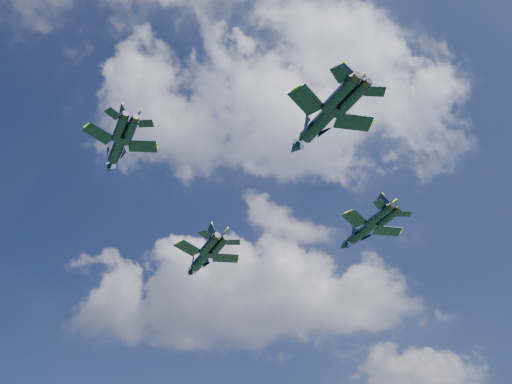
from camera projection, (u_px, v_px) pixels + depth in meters
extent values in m
cylinder|color=black|center=(202.00, 259.00, 106.52)|extent=(6.95, 8.76, 1.88)
cone|color=black|center=(190.00, 273.00, 110.74)|extent=(3.01, 3.24, 1.77)
ellipsoid|color=brown|center=(195.00, 264.00, 109.28)|extent=(2.56, 3.03, 0.86)
cube|color=black|center=(188.00, 248.00, 103.71)|extent=(4.88, 5.51, 0.19)
cube|color=black|center=(225.00, 258.00, 106.43)|extent=(5.30, 3.74, 0.19)
cube|color=black|center=(205.00, 234.00, 100.24)|extent=(2.53, 2.94, 0.15)
cube|color=black|center=(233.00, 242.00, 102.20)|extent=(2.68, 1.87, 0.15)
cube|color=black|center=(212.00, 232.00, 102.29)|extent=(2.38, 2.18, 3.14)
cube|color=black|center=(224.00, 236.00, 103.12)|extent=(1.81, 2.92, 3.14)
cylinder|color=black|center=(118.00, 148.00, 84.97)|extent=(5.77, 7.77, 1.63)
cone|color=black|center=(110.00, 169.00, 88.72)|extent=(2.57, 2.82, 1.54)
ellipsoid|color=brown|center=(114.00, 157.00, 87.41)|extent=(2.15, 2.67, 0.74)
cube|color=black|center=(99.00, 134.00, 82.60)|extent=(4.35, 4.77, 0.16)
cube|color=black|center=(143.00, 146.00, 84.75)|extent=(4.54, 3.08, 0.16)
cube|color=black|center=(113.00, 113.00, 79.48)|extent=(2.26, 2.57, 0.13)
cube|color=black|center=(146.00, 124.00, 81.02)|extent=(2.28, 1.53, 0.13)
cube|color=black|center=(122.00, 114.00, 81.23)|extent=(1.98, 1.98, 2.73)
cube|color=black|center=(136.00, 118.00, 81.88)|extent=(1.55, 2.58, 2.73)
cylinder|color=black|center=(364.00, 230.00, 99.48)|extent=(7.01, 8.22, 1.81)
cone|color=black|center=(344.00, 246.00, 103.42)|extent=(2.96, 3.11, 1.71)
ellipsoid|color=brown|center=(352.00, 237.00, 102.06)|extent=(2.55, 2.87, 0.82)
cube|color=black|center=(355.00, 219.00, 96.69)|extent=(4.56, 5.31, 0.18)
cube|color=black|center=(388.00, 231.00, 99.56)|extent=(5.17, 3.80, 0.18)
cube|color=black|center=(380.00, 204.00, 93.48)|extent=(2.35, 2.81, 0.14)
cube|color=black|center=(404.00, 214.00, 95.56)|extent=(2.64, 1.91, 0.14)
cube|color=black|center=(383.00, 203.00, 95.50)|extent=(2.39, 1.99, 3.02)
cube|color=black|center=(393.00, 207.00, 96.38)|extent=(1.76, 2.75, 3.02)
cylinder|color=black|center=(321.00, 121.00, 78.71)|extent=(7.77, 9.02, 1.99)
cone|color=black|center=(295.00, 148.00, 83.03)|extent=(3.26, 3.42, 1.88)
ellipsoid|color=brown|center=(305.00, 134.00, 81.55)|extent=(2.82, 3.15, 0.91)
cube|color=black|center=(306.00, 100.00, 75.62)|extent=(5.00, 5.84, 0.20)
cube|color=black|center=(354.00, 122.00, 78.83)|extent=(5.70, 4.21, 0.20)
cube|color=black|center=(340.00, 74.00, 72.12)|extent=(2.58, 3.09, 0.15)
cube|color=black|center=(375.00, 91.00, 74.44)|extent=(2.92, 2.12, 0.15)
cube|color=black|center=(345.00, 76.00, 74.35)|extent=(2.64, 2.17, 3.33)
cube|color=black|center=(359.00, 83.00, 75.33)|extent=(1.94, 3.02, 3.33)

